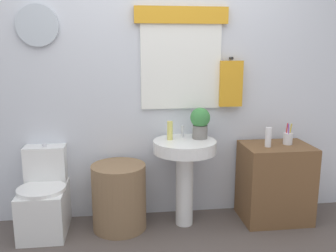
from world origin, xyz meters
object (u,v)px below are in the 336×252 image
object	(u,v)px
potted_plant	(200,122)
toothbrush_cup	(288,138)
wooden_cabinet	(275,182)
soap_bottle	(170,130)
lotion_bottle	(268,137)
toilet	(45,199)
laundry_hamper	(119,197)
pedestal_sink	(185,161)

from	to	relation	value
potted_plant	toothbrush_cup	xyz separation A→B (m)	(0.78, -0.04, -0.16)
wooden_cabinet	soap_bottle	world-z (taller)	soap_bottle
toothbrush_cup	soap_bottle	bearing A→B (deg)	178.34
lotion_bottle	toothbrush_cup	world-z (taller)	toothbrush_cup
toilet	potted_plant	distance (m)	1.46
wooden_cabinet	toothbrush_cup	distance (m)	0.41
laundry_hamper	lotion_bottle	xyz separation A→B (m)	(1.27, -0.04, 0.49)
pedestal_sink	lotion_bottle	bearing A→B (deg)	-3.22
potted_plant	lotion_bottle	distance (m)	0.59
wooden_cabinet	lotion_bottle	size ratio (longest dim) A/B	4.07
toilet	pedestal_sink	xyz separation A→B (m)	(1.18, -0.03, 0.30)
potted_plant	pedestal_sink	bearing A→B (deg)	-156.80
soap_bottle	pedestal_sink	bearing A→B (deg)	-22.62
pedestal_sink	potted_plant	bearing A→B (deg)	23.20
laundry_hamper	wooden_cabinet	bearing A→B (deg)	0.00
pedestal_sink	soap_bottle	xyz separation A→B (m)	(-0.12, 0.05, 0.26)
pedestal_sink	toilet	bearing A→B (deg)	178.43
laundry_hamper	lotion_bottle	distance (m)	1.36
soap_bottle	toothbrush_cup	distance (m)	1.04
lotion_bottle	toilet	bearing A→B (deg)	177.81
wooden_cabinet	potted_plant	xyz separation A→B (m)	(-0.67, 0.06, 0.56)
lotion_bottle	laundry_hamper	bearing A→B (deg)	178.20
toilet	potted_plant	bearing A→B (deg)	1.21
toilet	soap_bottle	distance (m)	1.19
potted_plant	toothbrush_cup	distance (m)	0.79
soap_bottle	lotion_bottle	xyz separation A→B (m)	(0.83, -0.09, -0.06)
laundry_hamper	potted_plant	size ratio (longest dim) A/B	2.11
laundry_hamper	potted_plant	distance (m)	0.94
pedestal_sink	toothbrush_cup	xyz separation A→B (m)	(0.92, 0.02, 0.17)
wooden_cabinet	lotion_bottle	world-z (taller)	lotion_bottle
pedestal_sink	wooden_cabinet	bearing A→B (deg)	0.00
pedestal_sink	wooden_cabinet	distance (m)	0.85
soap_bottle	toothbrush_cup	xyz separation A→B (m)	(1.04, -0.03, -0.09)
potted_plant	lotion_bottle	world-z (taller)	potted_plant
laundry_hamper	lotion_bottle	bearing A→B (deg)	-1.80
wooden_cabinet	potted_plant	world-z (taller)	potted_plant
pedestal_sink	potted_plant	size ratio (longest dim) A/B	2.83
wooden_cabinet	potted_plant	bearing A→B (deg)	174.91
pedestal_sink	soap_bottle	world-z (taller)	soap_bottle
toilet	laundry_hamper	world-z (taller)	toilet
laundry_hamper	potted_plant	bearing A→B (deg)	4.90
laundry_hamper	potted_plant	world-z (taller)	potted_plant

